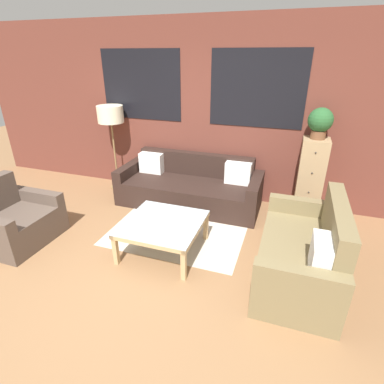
{
  "coord_description": "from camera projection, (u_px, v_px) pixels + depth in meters",
  "views": [
    {
      "loc": [
        1.54,
        -2.27,
        2.27
      ],
      "look_at": [
        0.34,
        1.24,
        0.55
      ],
      "focal_mm": 28.0,
      "sensor_mm": 36.0,
      "label": 1
    }
  ],
  "objects": [
    {
      "name": "armchair_corner",
      "position": [
        15.0,
        222.0,
        3.91
      ],
      "size": [
        0.8,
        0.93,
        0.84
      ],
      "color": "brown",
      "rests_on": "ground_plane"
    },
    {
      "name": "potted_plant",
      "position": [
        320.0,
        122.0,
        4.08
      ],
      "size": [
        0.33,
        0.33,
        0.43
      ],
      "color": "brown",
      "rests_on": "drawer_cabinet"
    },
    {
      "name": "ground_plane",
      "position": [
        128.0,
        276.0,
        3.36
      ],
      "size": [
        16.0,
        16.0,
        0.0
      ],
      "primitive_type": "plane",
      "color": "#8E6642"
    },
    {
      "name": "wall_back_brick",
      "position": [
        196.0,
        112.0,
        4.86
      ],
      "size": [
        8.4,
        0.09,
        2.8
      ],
      "color": "brown",
      "rests_on": "ground_plane"
    },
    {
      "name": "drawer_cabinet",
      "position": [
        310.0,
        178.0,
        4.43
      ],
      "size": [
        0.36,
        0.38,
        1.19
      ],
      "color": "tan",
      "rests_on": "ground_plane"
    },
    {
      "name": "coffee_table",
      "position": [
        163.0,
        226.0,
        3.66
      ],
      "size": [
        0.92,
        0.92,
        0.41
      ],
      "color": "silver",
      "rests_on": "ground_plane"
    },
    {
      "name": "floor_lamp",
      "position": [
        111.0,
        117.0,
        5.07
      ],
      "size": [
        0.44,
        0.44,
        1.49
      ],
      "color": "olive",
      "rests_on": "ground_plane"
    },
    {
      "name": "couch_dark",
      "position": [
        190.0,
        188.0,
        4.9
      ],
      "size": [
        2.28,
        0.88,
        0.78
      ],
      "color": "black",
      "rests_on": "ground_plane"
    },
    {
      "name": "rug",
      "position": [
        181.0,
        226.0,
        4.33
      ],
      "size": [
        1.84,
        1.61,
        0.0
      ],
      "color": "beige",
      "rests_on": "ground_plane"
    },
    {
      "name": "settee_vintage",
      "position": [
        303.0,
        254.0,
        3.23
      ],
      "size": [
        0.8,
        1.56,
        0.92
      ],
      "color": "olive",
      "rests_on": "ground_plane"
    }
  ]
}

